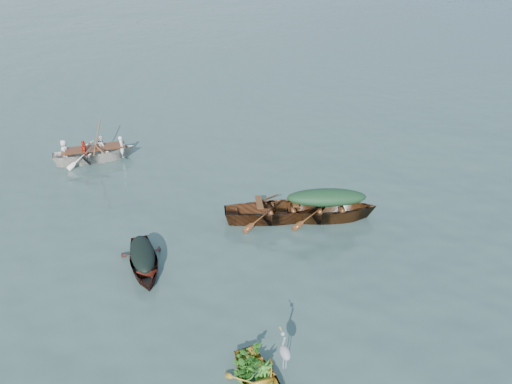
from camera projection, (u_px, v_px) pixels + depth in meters
ground at (295, 255)px, 14.82m from camera, size 140.00×140.00×0.00m
dark_covered_boat at (144, 269)px, 14.25m from camera, size 1.23×3.24×0.77m
green_tarp_boat at (325, 219)px, 16.54m from camera, size 4.92×2.64×1.12m
open_wooden_boat at (276, 219)px, 16.49m from camera, size 4.93×2.36×1.13m
rowed_boat at (96, 161)px, 20.30m from camera, size 4.48×1.41×1.07m
dark_tarp_cover at (142, 252)px, 13.96m from camera, size 0.68×1.78×0.40m
green_tarp_cover at (327, 197)px, 16.13m from camera, size 2.71×1.45×0.52m
thwart_benches at (277, 204)px, 16.20m from camera, size 2.49×1.33×0.04m
heron at (285, 357)px, 10.43m from camera, size 0.32×0.42×0.92m
dinghy_weeds at (253, 353)px, 10.74m from camera, size 0.78×0.96×0.60m
rowers at (92, 140)px, 19.85m from camera, size 3.14×1.26×0.76m
oars at (93, 148)px, 20.02m from camera, size 0.64×2.61×0.06m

